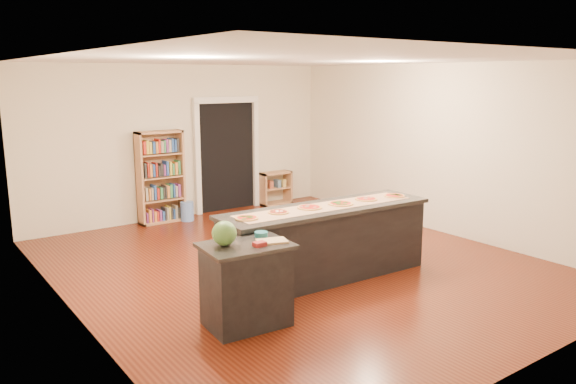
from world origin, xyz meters
TOP-DOWN VIEW (x-y plane):
  - room at (0.00, 0.00)m, footprint 6.00×7.00m
  - doorway at (0.90, 3.46)m, footprint 1.40×0.09m
  - kitchen_island at (-0.02, -0.66)m, footprint 2.90×0.78m
  - side_counter at (-1.60, -1.26)m, footprint 0.90×0.66m
  - bookshelf at (-0.55, 3.30)m, footprint 0.82×0.29m
  - low_shelf at (1.93, 3.31)m, footprint 0.67×0.29m
  - waste_bin at (-0.15, 3.13)m, footprint 0.24×0.24m
  - kraft_paper at (-0.02, -0.66)m, footprint 2.53×0.56m
  - watermelon at (-1.80, -1.18)m, footprint 0.25×0.25m
  - cutting_board at (-1.34, -1.36)m, footprint 0.36×0.29m
  - package_red at (-1.53, -1.41)m, footprint 0.13×0.09m
  - package_teal at (-1.33, -1.13)m, footprint 0.14×0.14m
  - pizza_a at (-1.18, -0.61)m, footprint 0.27×0.27m
  - pizza_b at (-0.72, -0.59)m, footprint 0.28×0.28m
  - pizza_c at (-0.25, -0.61)m, footprint 0.30×0.30m
  - pizza_d at (0.21, -0.68)m, footprint 0.32×0.32m
  - pizza_e at (0.67, -0.67)m, footprint 0.30×0.30m
  - pizza_f at (1.13, -0.74)m, footprint 0.30×0.30m

SIDE VIEW (x-z plane):
  - waste_bin at x=-0.15m, z-range 0.00..0.35m
  - low_shelf at x=1.93m, z-range 0.00..0.67m
  - side_counter at x=-1.60m, z-range 0.00..0.89m
  - kitchen_island at x=-0.02m, z-range 0.00..0.96m
  - bookshelf at x=-0.55m, z-range 0.00..1.65m
  - cutting_board at x=-1.34m, z-range 0.89..0.91m
  - package_red at x=-1.53m, z-range 0.89..0.93m
  - package_teal at x=-1.33m, z-range 0.89..0.94m
  - kraft_paper at x=-0.02m, z-range 0.96..0.96m
  - pizza_b at x=-0.72m, z-range 0.96..0.98m
  - pizza_d at x=0.21m, z-range 0.96..0.98m
  - pizza_e at x=0.67m, z-range 0.96..0.98m
  - pizza_f at x=1.13m, z-range 0.96..0.98m
  - pizza_a at x=-1.18m, z-range 0.96..0.98m
  - pizza_c at x=-0.25m, z-range 0.96..0.98m
  - watermelon at x=-1.80m, z-range 0.89..1.14m
  - doorway at x=0.90m, z-range 0.10..2.31m
  - room at x=0.00m, z-range 0.00..2.80m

